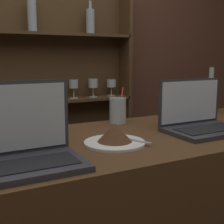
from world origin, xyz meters
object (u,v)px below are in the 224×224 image
object	(u,v)px
laptop_near	(25,147)
cake_plate	(115,136)
water_glass	(118,110)
wine_bottle_clear	(210,95)
laptop_far	(201,120)

from	to	relation	value
laptop_near	cake_plate	world-z (taller)	laptop_near
laptop_near	water_glass	world-z (taller)	laptop_near
laptop_near	wine_bottle_clear	size ratio (longest dim) A/B	1.23
laptop_near	wine_bottle_clear	xyz separation A→B (m)	(1.14, 0.40, 0.04)
laptop_near	laptop_far	xyz separation A→B (m)	(0.78, 0.09, -0.01)
laptop_near	water_glass	xyz separation A→B (m)	(0.53, 0.40, 0.01)
wine_bottle_clear	water_glass	bearing A→B (deg)	-179.60
water_glass	wine_bottle_clear	size ratio (longest dim) A/B	0.67
cake_plate	water_glass	distance (m)	0.38
cake_plate	water_glass	xyz separation A→B (m)	(0.19, 0.32, 0.03)
cake_plate	water_glass	bearing A→B (deg)	59.49
laptop_far	water_glass	size ratio (longest dim) A/B	1.97
laptop_far	cake_plate	bearing A→B (deg)	-178.44
laptop_near	cake_plate	bearing A→B (deg)	12.51
laptop_near	wine_bottle_clear	distance (m)	1.21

